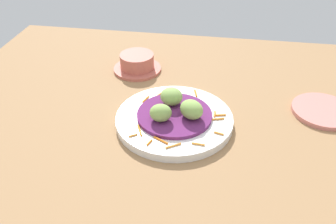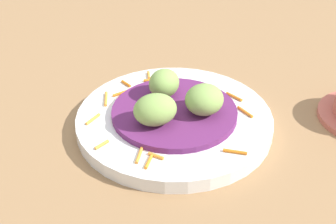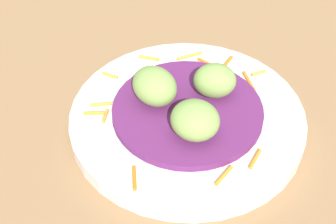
# 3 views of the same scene
# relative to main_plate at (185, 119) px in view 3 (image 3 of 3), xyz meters

# --- Properties ---
(table_surface) EXTENTS (1.10, 1.10, 0.02)m
(table_surface) POSITION_rel_main_plate_xyz_m (-0.05, -0.05, -0.02)
(table_surface) COLOR #936D47
(table_surface) RESTS_ON ground
(main_plate) EXTENTS (0.26, 0.26, 0.02)m
(main_plate) POSITION_rel_main_plate_xyz_m (0.00, 0.00, 0.00)
(main_plate) COLOR white
(main_plate) RESTS_ON table_surface
(cabbage_bed) EXTENTS (0.17, 0.17, 0.01)m
(cabbage_bed) POSITION_rel_main_plate_xyz_m (0.00, 0.00, 0.01)
(cabbage_bed) COLOR #60235B
(cabbage_bed) RESTS_ON main_plate
(carrot_garnish) EXTENTS (0.20, 0.23, 0.00)m
(carrot_garnish) POSITION_rel_main_plate_xyz_m (0.01, -0.02, 0.01)
(carrot_garnish) COLOR orange
(carrot_garnish) RESTS_ON main_plate
(guac_scoop_left) EXTENTS (0.07, 0.07, 0.04)m
(guac_scoop_left) POSITION_rel_main_plate_xyz_m (0.04, -0.01, 0.04)
(guac_scoop_left) COLOR #84A851
(guac_scoop_left) RESTS_ON cabbage_bed
(guac_scoop_center) EXTENTS (0.07, 0.06, 0.04)m
(guac_scoop_center) POSITION_rel_main_plate_xyz_m (-0.01, 0.04, 0.04)
(guac_scoop_center) COLOR #84A851
(guac_scoop_center) RESTS_ON cabbage_bed
(guac_scoop_right) EXTENTS (0.05, 0.05, 0.04)m
(guac_scoop_right) POSITION_rel_main_plate_xyz_m (-0.03, -0.03, 0.04)
(guac_scoop_right) COLOR #84A851
(guac_scoop_right) RESTS_ON cabbage_bed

